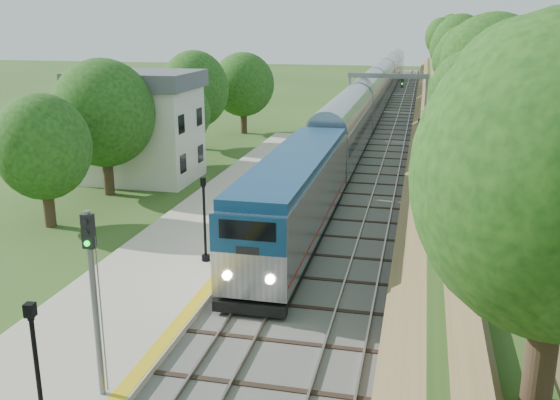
% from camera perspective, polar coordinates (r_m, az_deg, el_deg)
% --- Properties ---
extents(trackbed, '(9.50, 170.00, 0.28)m').
position_cam_1_polar(trackbed, '(73.07, 9.47, 6.85)').
color(trackbed, '#4C4944').
rests_on(trackbed, ground).
extents(platform, '(6.40, 68.00, 0.38)m').
position_cam_1_polar(platform, '(32.31, -8.69, -4.56)').
color(platform, '#ADA08C').
rests_on(platform, ground).
extents(yellow_stripe, '(0.55, 68.00, 0.01)m').
position_cam_1_polar(yellow_stripe, '(31.35, -3.83, -4.67)').
color(yellow_stripe, gold).
rests_on(yellow_stripe, platform).
extents(embankment, '(10.64, 170.00, 11.70)m').
position_cam_1_polar(embankment, '(72.80, 16.16, 7.91)').
color(embankment, brown).
rests_on(embankment, ground).
extents(station_building, '(8.60, 6.60, 8.00)m').
position_cam_1_polar(station_building, '(47.23, -12.72, 6.68)').
color(station_building, beige).
rests_on(station_building, ground).
extents(signal_gantry, '(8.40, 0.38, 6.20)m').
position_cam_1_polar(signal_gantry, '(67.48, 9.78, 10.16)').
color(signal_gantry, slate).
rests_on(signal_gantry, ground).
extents(trees_behind_platform, '(7.82, 53.32, 7.21)m').
position_cam_1_polar(trees_behind_platform, '(37.69, -14.89, 4.91)').
color(trees_behind_platform, '#332316').
rests_on(trees_behind_platform, ground).
extents(train, '(3.09, 123.71, 4.54)m').
position_cam_1_polar(train, '(83.10, 8.61, 9.54)').
color(train, black).
rests_on(train, trackbed).
extents(lamppost_mid, '(0.40, 0.40, 4.09)m').
position_cam_1_polar(lamppost_mid, '(18.47, -21.21, -15.18)').
color(lamppost_mid, black).
rests_on(lamppost_mid, platform).
extents(lamppost_far, '(0.41, 0.41, 4.12)m').
position_cam_1_polar(lamppost_far, '(29.68, -6.90, -2.21)').
color(lamppost_far, black).
rests_on(lamppost_far, platform).
extents(signal_platform, '(0.35, 0.27, 5.91)m').
position_cam_1_polar(signal_platform, '(19.22, -16.71, -7.45)').
color(signal_platform, slate).
rests_on(signal_platform, platform).
extents(signal_farside, '(0.36, 0.29, 6.65)m').
position_cam_1_polar(signal_farside, '(33.42, 12.57, 3.09)').
color(signal_farside, slate).
rests_on(signal_farside, ground).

